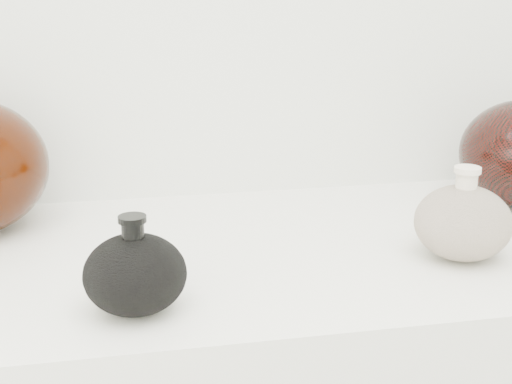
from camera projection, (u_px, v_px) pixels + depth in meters
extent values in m
cube|color=silver|center=(267.00, 257.00, 0.95)|extent=(1.20, 0.50, 0.03)
ellipsoid|color=black|center=(135.00, 274.00, 0.75)|extent=(0.12, 0.12, 0.09)
cylinder|color=black|center=(133.00, 231.00, 0.74)|extent=(0.03, 0.03, 0.03)
cylinder|color=black|center=(132.00, 219.00, 0.74)|extent=(0.03, 0.03, 0.01)
ellipsoid|color=#CBB19A|center=(463.00, 223.00, 0.90)|extent=(0.15, 0.15, 0.09)
cylinder|color=beige|center=(467.00, 181.00, 0.88)|extent=(0.03, 0.03, 0.03)
cylinder|color=beige|center=(468.00, 170.00, 0.88)|extent=(0.04, 0.04, 0.01)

